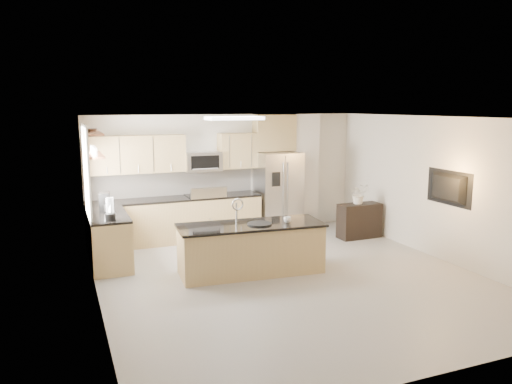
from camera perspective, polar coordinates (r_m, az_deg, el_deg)
name	(u,v)px	position (r m, az deg, el deg)	size (l,w,h in m)	color
floor	(291,278)	(8.29, 4.02, -9.81)	(6.50, 6.50, 0.00)	gray
ceiling	(293,118)	(7.81, 4.25, 8.45)	(6.00, 6.50, 0.02)	white
wall_back	(227,174)	(10.93, -3.34, 2.02)	(6.00, 0.02, 2.60)	beige
wall_front	(435,257)	(5.31, 19.78, -7.04)	(6.00, 0.02, 2.60)	beige
wall_left	(95,216)	(7.19, -17.94, -2.59)	(0.02, 6.50, 2.60)	beige
wall_right	(441,189)	(9.63, 20.40, 0.36)	(0.02, 6.50, 2.60)	beige
back_counter	(176,219)	(10.45, -9.13, -3.06)	(3.55, 0.66, 1.44)	tan
left_counter	(109,239)	(9.20, -16.48, -5.21)	(0.66, 1.50, 0.92)	tan
range	(205,217)	(10.59, -5.81, -2.81)	(0.76, 0.64, 1.14)	black
upper_cabinets	(169,153)	(10.37, -9.94, 4.39)	(3.50, 0.33, 0.75)	tan
microwave	(203,161)	(10.52, -6.11, 3.49)	(0.76, 0.40, 0.40)	#B2B2B4
refrigerator	(278,192)	(11.03, 2.53, -0.05)	(0.92, 0.78, 1.78)	#B2B2B4
partition_column	(304,171)	(11.50, 5.54, 2.39)	(0.60, 0.30, 2.60)	beige
window	(87,173)	(8.95, -18.77, 2.03)	(0.04, 1.15, 1.65)	white
shelf_lower	(93,155)	(9.02, -18.11, 4.05)	(0.30, 1.20, 0.04)	#9B5C3E
shelf_upper	(92,133)	(9.00, -18.24, 6.39)	(0.30, 1.20, 0.04)	#9B5C3E
ceiling_fixture	(234,118)	(9.14, -2.50, 8.42)	(1.00, 0.50, 0.06)	white
island	(251,248)	(8.42, -0.58, -6.44)	(2.49, 1.07, 1.27)	tan
credenza	(359,221)	(10.85, 11.73, -3.23)	(0.92, 0.39, 0.74)	black
cup	(288,220)	(8.41, 3.62, -3.18)	(0.13, 0.13, 0.10)	white
platter	(260,224)	(8.28, 0.41, -3.65)	(0.41, 0.41, 0.02)	black
blender	(110,210)	(8.54, -16.33, -2.04)	(0.17, 0.17, 0.38)	black
kettle	(111,209)	(9.00, -16.28, -1.89)	(0.18, 0.18, 0.22)	#B2B2B4
coffee_maker	(105,203)	(9.25, -16.91, -1.18)	(0.21, 0.25, 0.35)	black
bowl	(91,129)	(9.21, -18.35, 6.81)	(0.32, 0.32, 0.08)	#B2B2B4
flower_vase	(359,189)	(10.71, 11.69, 0.38)	(0.59, 0.51, 0.65)	silver
television	(445,188)	(9.42, 20.82, 0.43)	(1.08, 0.14, 0.62)	black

